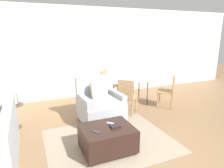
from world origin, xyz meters
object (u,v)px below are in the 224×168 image
(tv_remote_secondary, at_px, (110,123))
(dining_chair_near_right, at_px, (169,89))
(tv_remote_primary, at_px, (96,132))
(side_table, at_px, (15,112))
(picture_frame, at_px, (14,100))
(dining_chair_near_left, at_px, (127,94))
(dining_table, at_px, (136,80))
(armchair, at_px, (100,105))
(dining_chair_far_left, at_px, (107,83))
(ottoman, at_px, (107,138))
(book_stack, at_px, (115,126))

(tv_remote_secondary, relative_size, dining_chair_near_right, 0.14)
(tv_remote_primary, distance_m, side_table, 2.06)
(picture_frame, xyz_separation_m, dining_chair_near_left, (2.50, -0.28, -0.11))
(dining_chair_near_right, bearing_deg, picture_frame, 175.73)
(dining_table, bearing_deg, armchair, -151.60)
(armchair, relative_size, tv_remote_secondary, 7.93)
(dining_chair_near_left, bearing_deg, tv_remote_primary, -132.84)
(side_table, distance_m, picture_frame, 0.26)
(dining_chair_near_right, bearing_deg, dining_chair_far_left, 135.00)
(armchair, xyz_separation_m, dining_chair_far_left, (0.72, 1.39, 0.14))
(dining_table, xyz_separation_m, dining_chair_near_left, (-0.65, -0.65, -0.16))
(ottoman, bearing_deg, dining_table, 48.99)
(book_stack, height_order, dining_table, dining_table)
(tv_remote_secondary, relative_size, dining_chair_near_left, 0.14)
(ottoman, distance_m, side_table, 2.15)
(dining_chair_near_right, relative_size, dining_chair_far_left, 1.00)
(dining_table, distance_m, dining_chair_far_left, 0.93)
(book_stack, distance_m, side_table, 2.26)
(tv_remote_secondary, bearing_deg, picture_frame, 137.72)
(armchair, distance_m, ottoman, 1.23)
(book_stack, height_order, tv_remote_primary, book_stack)
(picture_frame, bearing_deg, tv_remote_secondary, -42.28)
(tv_remote_primary, bearing_deg, picture_frame, 127.15)
(ottoman, bearing_deg, tv_remote_primary, -161.50)
(dining_table, xyz_separation_m, dining_chair_near_right, (0.65, -0.65, -0.16))
(armchair, bearing_deg, ottoman, -104.45)
(ottoman, height_order, dining_chair_far_left, dining_chair_far_left)
(tv_remote_secondary, xyz_separation_m, picture_frame, (-1.58, 1.43, 0.19))
(armchair, height_order, dining_table, armchair)
(book_stack, bearing_deg, dining_chair_near_left, 55.68)
(ottoman, bearing_deg, armchair, 75.55)
(book_stack, bearing_deg, tv_remote_primary, -173.40)
(tv_remote_primary, relative_size, side_table, 0.25)
(armchair, distance_m, dining_chair_far_left, 1.57)
(dining_table, height_order, dining_chair_far_left, dining_chair_far_left)
(book_stack, height_order, dining_chair_near_left, dining_chair_near_left)
(book_stack, xyz_separation_m, dining_table, (1.55, 1.96, 0.24))
(tv_remote_primary, height_order, side_table, side_table)
(book_stack, bearing_deg, armchair, 81.81)
(dining_chair_near_right, distance_m, dining_chair_far_left, 1.84)
(tv_remote_primary, relative_size, dining_chair_near_left, 0.15)
(armchair, bearing_deg, book_stack, -98.19)
(ottoman, distance_m, dining_chair_near_left, 1.66)
(dining_chair_near_right, height_order, dining_chair_far_left, same)
(dining_table, bearing_deg, dining_chair_near_left, -135.00)
(book_stack, bearing_deg, side_table, 135.07)
(dining_table, relative_size, dining_chair_near_right, 1.33)
(ottoman, height_order, dining_chair_near_right, dining_chair_near_right)
(side_table, bearing_deg, dining_table, 6.63)
(side_table, bearing_deg, dining_chair_far_left, 22.12)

